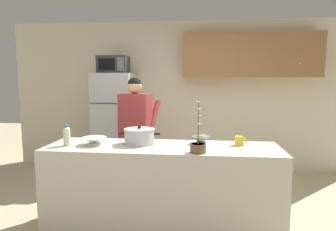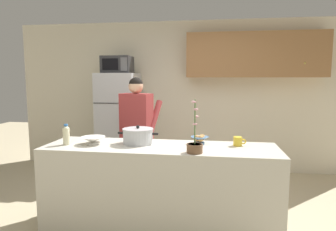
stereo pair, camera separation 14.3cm
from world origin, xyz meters
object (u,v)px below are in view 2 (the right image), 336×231
refrigerator (119,124)px  cooking_pot (138,136)px  person_near_pot (137,124)px  coffee_mug (238,141)px  potted_orchid (195,146)px  bread_bowl (200,139)px  bottle_near_edge (66,135)px  microwave (117,65)px  empty_bowl (93,140)px

refrigerator → cooking_pot: bearing=-66.0°
person_near_pot → coffee_mug: person_near_pot is taller
potted_orchid → bread_bowl: bearing=85.5°
cooking_pot → bottle_near_edge: (-0.73, -0.17, 0.02)m
microwave → bread_bowl: 2.38m
refrigerator → microwave: (0.00, -0.02, 0.99)m
bottle_near_edge → potted_orchid: (1.35, -0.14, -0.04)m
empty_bowl → bottle_near_edge: bottle_near_edge is taller
bottle_near_edge → potted_orchid: 1.36m
person_near_pot → bread_bowl: (0.86, -0.66, -0.04)m
person_near_pot → empty_bowl: (-0.26, -0.83, -0.05)m
person_near_pot → coffee_mug: (1.26, -0.68, -0.05)m
bread_bowl → bottle_near_edge: bottle_near_edge is taller
refrigerator → coffee_mug: size_ratio=12.99×
refrigerator → potted_orchid: (1.41, -2.08, 0.14)m
person_near_pot → cooking_pot: bearing=-74.5°
person_near_pot → potted_orchid: size_ratio=3.25×
potted_orchid → empty_bowl: bearing=169.1°
person_near_pot → coffee_mug: 1.43m
person_near_pot → bottle_near_edge: 1.04m
bottle_near_edge → coffee_mug: bearing=7.0°
microwave → potted_orchid: bearing=-55.6°
potted_orchid → microwave: bearing=124.4°
coffee_mug → potted_orchid: 0.56m
refrigerator → microwave: 0.99m
empty_bowl → potted_orchid: size_ratio=0.52×
microwave → person_near_pot: (0.58, -1.02, -0.83)m
refrigerator → cooking_pot: 1.95m
person_near_pot → bread_bowl: size_ratio=8.51×
person_near_pot → empty_bowl: person_near_pot is taller
bread_bowl → potted_orchid: potted_orchid is taller
bottle_near_edge → cooking_pot: bearing=13.1°
coffee_mug → refrigerator: bearing=136.9°
cooking_pot → potted_orchid: 0.70m
cooking_pot → coffee_mug: size_ratio=3.35×
cooking_pot → bread_bowl: bearing=6.6°
microwave → bread_bowl: (1.44, -1.67, -0.87)m
person_near_pot → bottle_near_edge: bearing=-120.2°
cooking_pot → bottle_near_edge: 0.75m
bread_bowl → potted_orchid: bearing=-94.5°
empty_bowl → bottle_near_edge: size_ratio=1.18×
coffee_mug → potted_orchid: bearing=-139.9°
refrigerator → bread_bowl: 2.23m
microwave → person_near_pot: microwave is taller
person_near_pot → empty_bowl: bearing=-107.4°
coffee_mug → empty_bowl: coffee_mug is taller
refrigerator → empty_bowl: bearing=-80.2°
coffee_mug → empty_bowl: bearing=-174.4°
empty_bowl → bottle_near_edge: bearing=-165.3°
person_near_pot → bread_bowl: 1.08m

